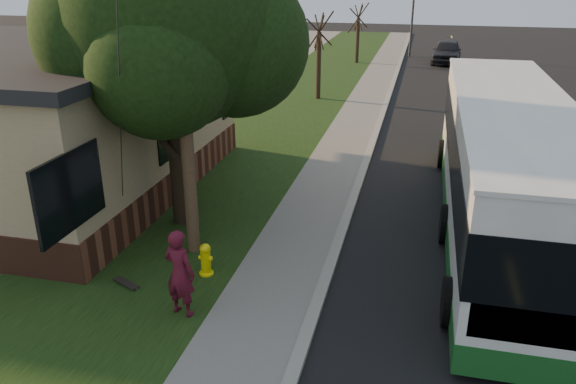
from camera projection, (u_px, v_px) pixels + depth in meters
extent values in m
plane|color=black|center=(322.00, 291.00, 11.88)|extent=(120.00, 120.00, 0.00)
cube|color=black|center=(483.00, 159.00, 20.02)|extent=(8.00, 80.00, 0.01)
cube|color=gray|center=(370.00, 149.00, 20.87)|extent=(0.25, 80.00, 0.12)
cube|color=slate|center=(344.00, 148.00, 21.09)|extent=(2.00, 80.00, 0.08)
cube|color=black|center=(254.00, 142.00, 21.85)|extent=(5.00, 80.00, 0.07)
cube|color=slate|center=(31.00, 126.00, 24.03)|extent=(15.00, 80.00, 0.04)
cylinder|color=yellow|center=(206.00, 263.00, 12.31)|extent=(0.22, 0.22, 0.55)
sphere|color=yellow|center=(205.00, 249.00, 12.18)|extent=(0.24, 0.24, 0.24)
cylinder|color=yellow|center=(206.00, 258.00, 12.26)|extent=(0.30, 0.10, 0.10)
cylinder|color=yellow|center=(206.00, 258.00, 12.26)|extent=(0.10, 0.18, 0.10)
cylinder|color=yellow|center=(207.00, 273.00, 12.41)|extent=(0.32, 0.32, 0.04)
cylinder|color=#473321|center=(181.00, 60.00, 11.78)|extent=(0.30, 0.30, 9.00)
cylinder|color=#2D2D30|center=(120.00, 105.00, 11.27)|extent=(2.52, 3.21, 7.60)
cylinder|color=black|center=(179.00, 149.00, 14.27)|extent=(0.56, 0.56, 4.00)
sphere|color=black|center=(169.00, 18.00, 13.07)|extent=(5.20, 5.20, 5.20)
sphere|color=black|center=(235.00, 43.00, 13.53)|extent=(3.60, 3.60, 3.60)
sphere|color=black|center=(115.00, 32.00, 13.08)|extent=(3.80, 3.80, 3.80)
sphere|color=black|center=(160.00, 67.00, 12.17)|extent=(3.20, 3.20, 3.20)
cylinder|color=black|center=(319.00, 66.00, 28.22)|extent=(0.24, 0.24, 3.30)
cylinder|color=black|center=(319.00, 32.00, 27.60)|extent=(1.38, 0.57, 2.01)
cylinder|color=black|center=(319.00, 32.00, 27.60)|extent=(0.74, 1.21, 1.58)
cylinder|color=black|center=(319.00, 32.00, 27.60)|extent=(0.65, 1.05, 1.95)
cylinder|color=black|center=(319.00, 32.00, 27.60)|extent=(1.28, 0.53, 1.33)
cylinder|color=black|center=(319.00, 32.00, 27.60)|extent=(0.75, 1.21, 1.70)
cylinder|color=black|center=(357.00, 40.00, 38.98)|extent=(0.24, 0.24, 3.03)
cylinder|color=black|center=(358.00, 18.00, 38.41)|extent=(1.38, 0.57, 2.01)
cylinder|color=black|center=(358.00, 18.00, 38.41)|extent=(0.74, 1.21, 1.58)
cylinder|color=black|center=(358.00, 18.00, 38.41)|extent=(0.65, 1.05, 1.95)
cylinder|color=black|center=(358.00, 18.00, 38.41)|extent=(1.28, 0.53, 1.33)
cylinder|color=black|center=(358.00, 18.00, 38.41)|extent=(0.75, 1.21, 1.70)
cylinder|color=#2D2D30|center=(412.00, 19.00, 41.38)|extent=(0.16, 0.16, 5.50)
cube|color=silver|center=(506.00, 158.00, 13.96)|extent=(2.64, 12.66, 2.85)
cube|color=#195720|center=(498.00, 212.00, 14.52)|extent=(2.66, 12.68, 0.58)
cube|color=black|center=(508.00, 150.00, 13.89)|extent=(2.68, 12.70, 1.16)
cube|color=black|center=(554.00, 299.00, 8.34)|extent=(2.34, 0.06, 1.69)
cube|color=yellow|center=(572.00, 212.00, 7.82)|extent=(1.69, 0.06, 0.37)
cube|color=#FFF2CC|center=(488.00, 358.00, 8.96)|extent=(0.26, 0.04, 0.16)
cube|color=silver|center=(515.00, 101.00, 13.42)|extent=(2.69, 12.71, 0.08)
cylinder|color=black|center=(450.00, 302.00, 10.62)|extent=(0.30, 0.97, 0.97)
cylinder|color=black|center=(446.00, 224.00, 13.85)|extent=(0.30, 0.97, 0.97)
cylinder|color=black|center=(561.00, 235.00, 13.28)|extent=(0.30, 0.97, 0.97)
cylinder|color=black|center=(443.00, 154.00, 18.98)|extent=(0.30, 0.97, 0.97)
cylinder|color=black|center=(526.00, 160.00, 18.41)|extent=(0.30, 0.97, 0.97)
imported|color=#50101F|center=(180.00, 273.00, 10.68)|extent=(0.74, 0.58, 1.80)
cube|color=black|center=(194.00, 224.00, 14.65)|extent=(0.62, 0.84, 0.02)
cylinder|color=silver|center=(196.00, 230.00, 14.40)|extent=(0.19, 0.14, 0.05)
cylinder|color=silver|center=(192.00, 221.00, 14.93)|extent=(0.19, 0.14, 0.05)
cube|color=black|center=(126.00, 283.00, 11.95)|extent=(0.71, 0.46, 0.02)
cylinder|color=silver|center=(133.00, 288.00, 11.82)|extent=(0.11, 0.16, 0.04)
cylinder|color=silver|center=(119.00, 280.00, 12.11)|extent=(0.11, 0.16, 0.04)
cube|color=black|center=(150.00, 131.00, 20.73)|extent=(1.92, 1.70, 1.37)
cube|color=black|center=(148.00, 112.00, 20.45)|extent=(1.99, 1.77, 0.09)
imported|color=black|center=(447.00, 51.00, 39.52)|extent=(2.21, 4.81, 1.60)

